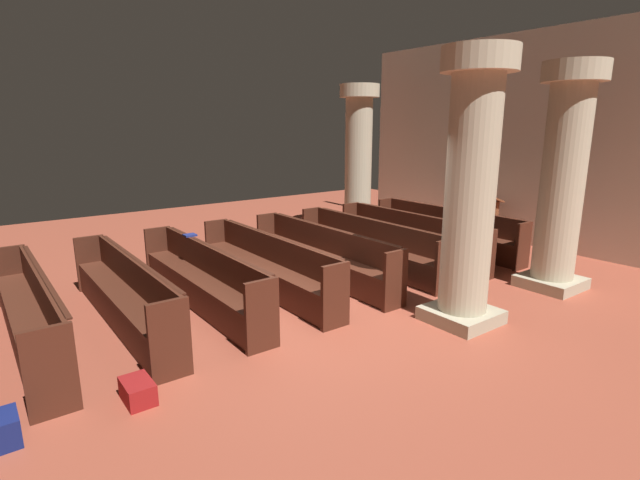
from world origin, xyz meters
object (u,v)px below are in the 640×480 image
Objects in this scene: pillar_aisle_side at (563,175)px; pew_row_1 at (410,235)px; pew_row_3 at (322,252)px; hymn_book at (190,235)px; pew_row_0 at (445,228)px; pew_row_6 at (124,291)px; pillar_far_side at (358,157)px; kneeler_box_navy at (1,430)px; pew_row_4 at (267,263)px; pew_row_2 at (369,243)px; pillar_aisle_rear at (470,187)px; lectern at (488,224)px; pew_row_7 at (28,309)px; kneeler_box_red at (138,391)px; pew_row_5 at (202,275)px.

pew_row_1 is at bearing -168.25° from pillar_aisle_side.
pew_row_3 is at bearing -133.86° from pillar_aisle_side.
pew_row_0 is at bearing 80.99° from hymn_book.
pew_row_1 and pew_row_6 have the same top height.
pew_row_0 is at bearing 4.92° from pillar_far_side.
pew_row_0 is 10.53× the size of kneeler_box_navy.
pew_row_0 is 4.36m from pew_row_4.
pew_row_2 is at bearing 74.86° from hymn_book.
lectern is (-2.38, 4.06, -1.38)m from pillar_aisle_rear.
pew_row_2 is 1.03× the size of pillar_far_side.
kneeler_box_navy is at bearing -45.46° from hymn_book.
pew_row_7 is (0.00, -3.27, 0.00)m from pew_row_4.
pew_row_2 and pew_row_7 have the same top height.
lectern is (0.23, 2.27, -0.02)m from pew_row_1.
pillar_aisle_side is at bearing -3.58° from pillar_far_side.
lectern is (-2.38, 1.73, -1.38)m from pillar_aisle_side.
pew_row_0 is at bearing 90.00° from pew_row_3.
hymn_book is 0.46× the size of kneeler_box_red.
pew_row_5 is 3.33× the size of lectern.
kneeler_box_navy is (1.94, -8.08, -0.34)m from pew_row_0.
kneeler_box_red is at bearing -52.99° from pew_row_4.
pillar_aisle_side is 18.90× the size of hymn_book.
pew_row_5 is 19.39× the size of hymn_book.
pew_row_7 is at bearing -161.60° from kneeler_box_red.
pew_row_5 is 3.91m from pillar_aisle_rear.
pew_row_2 is at bearing 112.35° from kneeler_box_red.
hymn_book is 4.03m from kneeler_box_navy.
pew_row_7 is 1.03× the size of pillar_far_side.
pew_row_2 reaches higher than kneeler_box_red.
pew_row_3 is 1.00× the size of pew_row_7.
pew_row_1 is 6.54m from pew_row_7.
pew_row_6 is at bearing -91.74° from lectern.
pew_row_5 is (0.00, -5.45, 0.00)m from pew_row_0.
pew_row_6 reaches higher than kneeler_box_navy.
hymn_book reaches higher than pew_row_3.
pew_row_0 and pew_row_7 have the same top height.
hymn_book is (1.73, -5.04, -0.94)m from pillar_far_side.
pillar_far_side is 3.42m from lectern.
hymn_book is at bearing -71.02° from pillar_far_side.
pew_row_0 is at bearing 90.00° from pew_row_5.
pew_row_7 is at bearing -90.00° from pew_row_0.
pillar_aisle_side is at bearing 61.91° from pew_row_5.
pew_row_4 is at bearing -90.00° from pew_row_0.
pillar_aisle_rear is (2.62, -0.69, 1.36)m from pew_row_2.
pillar_far_side is (-2.57, 5.23, 1.36)m from pew_row_5.
kneeler_box_navy is (1.94, -5.90, -0.34)m from pew_row_2.
pillar_aisle_side is (2.62, -0.55, 1.36)m from pew_row_0.
pillar_aisle_side is at bearing 66.41° from pew_row_6.
pillar_aisle_side is at bearing 53.80° from hymn_book.
pew_row_3 reaches higher than kneeler_box_red.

